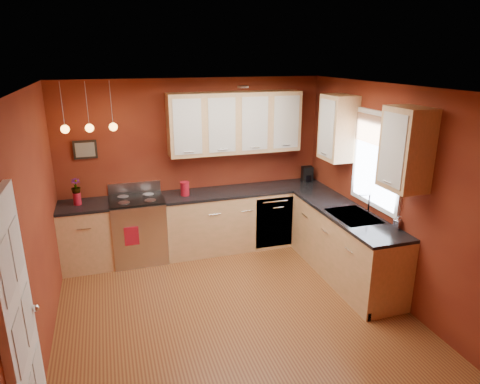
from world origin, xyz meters
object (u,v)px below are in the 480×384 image
object	(u,v)px
coffee_maker	(307,174)
soap_pump	(398,222)
red_canister	(185,189)
sink	(353,217)
gas_range	(139,229)

from	to	relation	value
coffee_maker	soap_pump	world-z (taller)	coffee_maker
red_canister	sink	bearing A→B (deg)	-37.48
sink	red_canister	xyz separation A→B (m)	(-1.92, 1.47, 0.13)
gas_range	red_canister	size ratio (longest dim) A/B	5.39
sink	red_canister	world-z (taller)	sink
gas_range	soap_pump	size ratio (longest dim) A/B	6.28
sink	soap_pump	size ratio (longest dim) A/B	3.96
red_canister	soap_pump	distance (m)	2.97
red_canister	soap_pump	xyz separation A→B (m)	(2.17, -2.02, -0.02)
gas_range	coffee_maker	bearing A→B (deg)	2.34
red_canister	coffee_maker	xyz separation A→B (m)	(2.05, 0.14, 0.01)
sink	soap_pump	world-z (taller)	sink
gas_range	soap_pump	distance (m)	3.57
gas_range	soap_pump	world-z (taller)	soap_pump
red_canister	coffee_maker	distance (m)	2.05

